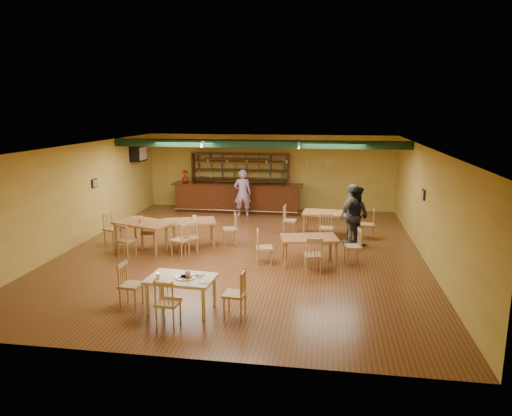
% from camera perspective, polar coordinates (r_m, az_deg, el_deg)
% --- Properties ---
extents(floor, '(12.00, 12.00, 0.00)m').
position_cam_1_polar(floor, '(13.60, -1.57, -5.23)').
color(floor, '#553718').
rests_on(floor, ground).
extents(ceiling_beam, '(10.00, 0.30, 0.25)m').
position_cam_1_polar(ceiling_beam, '(15.79, 0.21, 7.80)').
color(ceiling_beam, black).
rests_on(ceiling_beam, ceiling).
extents(track_rail_left, '(0.05, 2.50, 0.05)m').
position_cam_1_polar(track_rail_left, '(16.73, -5.65, 8.22)').
color(track_rail_left, silver).
rests_on(track_rail_left, ceiling).
extents(track_rail_right, '(0.05, 2.50, 0.05)m').
position_cam_1_polar(track_rail_right, '(16.24, 5.47, 8.11)').
color(track_rail_right, silver).
rests_on(track_rail_right, ceiling).
extents(ac_unit, '(0.34, 0.70, 0.48)m').
position_cam_1_polar(ac_unit, '(18.50, -14.08, 6.44)').
color(ac_unit, silver).
rests_on(ac_unit, wall_left).
extents(picture_left, '(0.04, 0.34, 0.28)m').
position_cam_1_polar(picture_left, '(15.77, -19.00, 2.86)').
color(picture_left, black).
rests_on(picture_left, wall_left).
extents(picture_right, '(0.04, 0.34, 0.28)m').
position_cam_1_polar(picture_right, '(13.73, 19.66, 1.54)').
color(picture_right, black).
rests_on(picture_right, wall_right).
extents(bar_counter, '(5.15, 0.85, 1.13)m').
position_cam_1_polar(bar_counter, '(18.59, -2.26, 1.26)').
color(bar_counter, '#37180B').
rests_on(bar_counter, ground).
extents(back_bar_hutch, '(3.98, 0.40, 2.28)m').
position_cam_1_polar(back_bar_hutch, '(19.10, -1.92, 3.30)').
color(back_bar_hutch, '#37180B').
rests_on(back_bar_hutch, ground).
extents(poinsettia, '(0.35, 0.35, 0.49)m').
position_cam_1_polar(poinsettia, '(18.98, -8.60, 3.83)').
color(poinsettia, '#AA180F').
rests_on(poinsettia, bar_counter).
extents(dining_table_a, '(1.75, 1.37, 0.77)m').
position_cam_1_polar(dining_table_a, '(14.17, -8.05, -3.02)').
color(dining_table_a, '#A26D39').
rests_on(dining_table_a, ground).
extents(dining_table_b, '(1.65, 1.06, 0.79)m').
position_cam_1_polar(dining_table_b, '(15.20, 8.72, -1.97)').
color(dining_table_b, '#A26D39').
rests_on(dining_table_b, ground).
extents(dining_table_c, '(1.88, 1.48, 0.82)m').
position_cam_1_polar(dining_table_c, '(14.03, -13.34, -3.27)').
color(dining_table_c, '#A26D39').
rests_on(dining_table_c, ground).
extents(dining_table_d, '(1.60, 1.14, 0.73)m').
position_cam_1_polar(dining_table_d, '(12.50, 6.42, -5.12)').
color(dining_table_d, '#A26D39').
rests_on(dining_table_d, ground).
extents(near_table, '(1.38, 0.94, 0.71)m').
position_cam_1_polar(near_table, '(9.75, -9.02, -10.27)').
color(near_table, beige).
rests_on(near_table, ground).
extents(pizza_tray, '(0.53, 0.53, 0.01)m').
position_cam_1_polar(pizza_tray, '(9.60, -8.55, -8.31)').
color(pizza_tray, silver).
rests_on(pizza_tray, near_table).
extents(parmesan_shaker, '(0.08, 0.08, 0.11)m').
position_cam_1_polar(parmesan_shaker, '(9.62, -11.81, -8.09)').
color(parmesan_shaker, '#EAE5C6').
rests_on(parmesan_shaker, near_table).
extents(napkin_stack, '(0.20, 0.15, 0.03)m').
position_cam_1_polar(napkin_stack, '(9.70, -6.87, -7.99)').
color(napkin_stack, white).
rests_on(napkin_stack, near_table).
extents(pizza_server, '(0.33, 0.16, 0.00)m').
position_cam_1_polar(pizza_server, '(9.60, -7.65, -8.22)').
color(pizza_server, silver).
rests_on(pizza_server, pizza_tray).
extents(side_plate, '(0.23, 0.23, 0.01)m').
position_cam_1_polar(side_plate, '(9.31, -6.36, -8.90)').
color(side_plate, white).
rests_on(side_plate, near_table).
extents(patron_bar, '(0.73, 0.56, 1.80)m').
position_cam_1_polar(patron_bar, '(17.67, -1.64, 1.80)').
color(patron_bar, '#9350AF').
rests_on(patron_bar, ground).
extents(patron_right_a, '(1.10, 1.10, 1.80)m').
position_cam_1_polar(patron_right_a, '(14.33, 11.96, -0.87)').
color(patron_right_a, black).
rests_on(patron_right_a, ground).
extents(patron_right_b, '(1.05, 1.11, 1.84)m').
position_cam_1_polar(patron_right_b, '(14.30, 11.63, -0.79)').
color(patron_right_b, gray).
rests_on(patron_right_b, ground).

